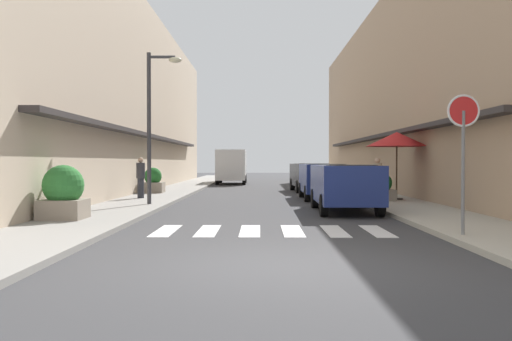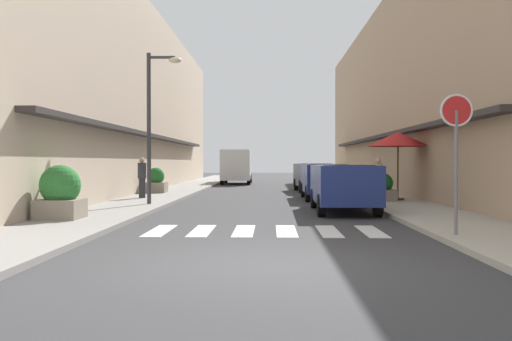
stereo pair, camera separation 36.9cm
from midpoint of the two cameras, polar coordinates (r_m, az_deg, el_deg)
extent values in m
plane|color=#38383A|center=(26.90, 1.60, -2.42)|extent=(101.12, 101.12, 0.00)
cube|color=gray|center=(27.29, -8.20, -2.26)|extent=(2.44, 64.35, 0.12)
cube|color=#ADA899|center=(27.31, 11.40, -2.26)|extent=(2.44, 64.35, 0.12)
cube|color=#C6B299|center=(29.53, -14.98, 7.13)|extent=(5.00, 43.37, 9.55)
cube|color=#332D2D|center=(28.72, -9.69, 3.37)|extent=(0.50, 30.36, 0.16)
cube|color=tan|center=(29.58, 18.16, 7.40)|extent=(5.00, 43.37, 9.86)
cube|color=#332D2D|center=(28.75, 12.88, 3.35)|extent=(0.50, 30.36, 0.16)
cube|color=silver|center=(12.89, -8.90, -6.06)|extent=(0.45, 2.20, 0.01)
cube|color=silver|center=(12.76, -4.68, -6.12)|extent=(0.45, 2.20, 0.01)
cube|color=silver|center=(12.69, -0.39, -6.15)|extent=(0.45, 2.20, 0.01)
cube|color=silver|center=(12.70, 3.93, -6.15)|extent=(0.45, 2.20, 0.01)
cube|color=silver|center=(12.77, 8.21, -6.12)|extent=(0.45, 2.20, 0.01)
cube|color=silver|center=(12.92, 12.42, -6.05)|extent=(0.45, 2.20, 0.01)
cube|color=navy|center=(17.59, 9.45, -1.32)|extent=(1.79, 4.51, 1.13)
cube|color=black|center=(17.36, 9.55, -0.34)|extent=(1.49, 2.53, 0.56)
cylinder|color=black|center=(19.01, 6.48, -2.85)|extent=(0.23, 0.64, 0.64)
cylinder|color=black|center=(19.20, 11.22, -2.83)|extent=(0.23, 0.64, 0.64)
cylinder|color=black|center=(16.07, 7.31, -3.55)|extent=(0.23, 0.64, 0.64)
cylinder|color=black|center=(16.29, 12.90, -3.50)|extent=(0.23, 0.64, 0.64)
cube|color=navy|center=(23.35, 7.47, -0.76)|extent=(1.76, 4.26, 1.13)
cube|color=black|center=(23.14, 7.52, -0.03)|extent=(1.48, 2.39, 0.56)
cylinder|color=black|center=(24.70, 5.28, -1.98)|extent=(0.22, 0.64, 0.64)
cylinder|color=black|center=(24.87, 8.94, -1.97)|extent=(0.22, 0.64, 0.64)
cylinder|color=black|center=(21.91, 5.79, -2.35)|extent=(0.22, 0.64, 0.64)
cylinder|color=black|center=(22.09, 9.91, -2.33)|extent=(0.22, 0.64, 0.64)
cube|color=black|center=(29.27, 6.25, -0.42)|extent=(1.96, 4.33, 1.13)
cube|color=black|center=(29.05, 6.28, 0.17)|extent=(1.59, 2.45, 0.56)
cylinder|color=black|center=(30.58, 4.42, -1.42)|extent=(0.25, 0.65, 0.64)
cylinder|color=black|center=(30.79, 7.37, -1.41)|extent=(0.25, 0.65, 0.64)
cylinder|color=black|center=(27.80, 5.01, -1.66)|extent=(0.25, 0.65, 0.64)
cylinder|color=black|center=(28.02, 8.24, -1.64)|extent=(0.25, 0.65, 0.64)
cube|color=silver|center=(39.21, -1.69, 0.58)|extent=(1.99, 5.41, 2.03)
cube|color=black|center=(38.94, -1.72, 1.69)|extent=(1.66, 3.04, 0.56)
cylinder|color=black|center=(41.06, -2.82, -0.82)|extent=(0.22, 0.64, 0.64)
cylinder|color=black|center=(40.97, -0.32, -0.82)|extent=(0.22, 0.64, 0.64)
cylinder|color=black|center=(37.50, -3.19, -0.99)|extent=(0.22, 0.64, 0.64)
cylinder|color=black|center=(37.41, -0.46, -0.99)|extent=(0.22, 0.64, 0.64)
cylinder|color=slate|center=(11.79, 20.49, -0.22)|extent=(0.07, 0.07, 2.45)
cylinder|color=red|center=(11.83, 20.53, 5.73)|extent=(0.64, 0.03, 0.64)
torus|color=white|center=(11.83, 20.53, 5.73)|extent=(0.65, 0.05, 0.65)
cylinder|color=#38383D|center=(19.52, -10.29, 4.21)|extent=(0.14, 0.14, 5.15)
cylinder|color=#38383D|center=(19.73, -9.01, 11.28)|extent=(0.90, 0.10, 0.10)
ellipsoid|color=beige|center=(19.63, -7.69, 11.04)|extent=(0.44, 0.28, 0.20)
cylinder|color=#262626|center=(21.96, 14.66, -2.81)|extent=(0.48, 0.48, 0.06)
cylinder|color=#4C3823|center=(21.91, 14.67, 0.10)|extent=(0.06, 0.06, 2.29)
cone|color=red|center=(21.93, 14.68, 3.10)|extent=(2.33, 2.33, 0.55)
cube|color=gray|center=(15.05, -18.59, -3.72)|extent=(1.07, 1.07, 0.49)
sphere|color=#2D7533|center=(15.01, -18.60, -1.41)|extent=(1.03, 1.03, 1.03)
cube|color=gray|center=(21.43, 13.27, -2.44)|extent=(0.88, 0.88, 0.40)
sphere|color=#195623|center=(21.41, 13.28, -1.24)|extent=(0.72, 0.72, 0.72)
cube|color=gray|center=(26.56, -9.76, -1.70)|extent=(1.00, 1.00, 0.48)
sphere|color=#236628|center=(26.54, -9.76, -0.57)|extent=(0.81, 0.81, 0.81)
cylinder|color=#282B33|center=(22.72, -11.03, -1.76)|extent=(0.26, 0.26, 0.78)
cylinder|color=#333338|center=(22.70, -11.04, 0.00)|extent=(0.34, 0.34, 0.62)
sphere|color=tan|center=(22.70, -11.04, 1.05)|extent=(0.21, 0.21, 0.21)
cylinder|color=#282B33|center=(21.10, 12.78, -1.99)|extent=(0.26, 0.26, 0.77)
cylinder|color=tan|center=(21.08, 12.78, -0.12)|extent=(0.34, 0.34, 0.61)
sphere|color=tan|center=(21.08, 12.79, 1.00)|extent=(0.21, 0.21, 0.21)
camera|label=1|loc=(0.18, -89.47, 0.01)|focal=39.41mm
camera|label=2|loc=(0.18, 90.53, -0.01)|focal=39.41mm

